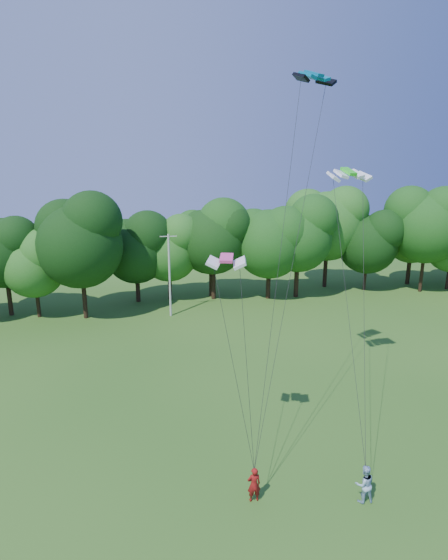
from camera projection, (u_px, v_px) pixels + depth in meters
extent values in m
cylinder|color=#BBBAB1|center=(170.00, 276.00, 45.76)|extent=(0.22, 0.22, 8.82)
cube|color=#BBBAB1|center=(168.00, 236.00, 44.70)|extent=(1.77, 0.20, 0.08)
imported|color=maroon|center=(254.00, 484.00, 20.74)|extent=(0.68, 0.47, 1.80)
imported|color=#9CBDD9|center=(364.00, 484.00, 20.69)|extent=(1.00, 0.82, 1.92)
cube|color=#046F90|center=(314.00, 74.00, 24.66)|extent=(2.80, 1.97, 0.52)
cube|color=#2CE722|center=(349.00, 171.00, 27.19)|extent=(2.69, 1.27, 0.53)
cube|color=#EB4190|center=(227.00, 258.00, 20.87)|extent=(2.10, 1.53, 0.34)
cylinder|color=black|center=(213.00, 282.00, 52.37)|extent=(0.45, 0.45, 4.26)
ellipsoid|color=black|center=(213.00, 235.00, 50.95)|extent=(8.53, 8.53, 9.30)
cylinder|color=#391F17|center=(409.00, 270.00, 59.03)|extent=(0.48, 0.48, 3.90)
ellipsoid|color=#2B5E1D|center=(413.00, 232.00, 57.73)|extent=(7.80, 7.80, 8.51)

